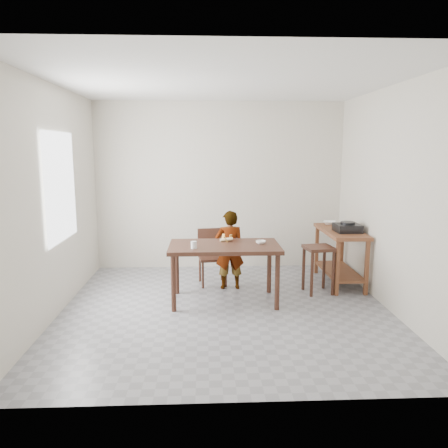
{
  "coord_description": "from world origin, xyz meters",
  "views": [
    {
      "loc": [
        -0.25,
        -5.11,
        1.95
      ],
      "look_at": [
        0.0,
        0.4,
        1.0
      ],
      "focal_mm": 35.0,
      "sensor_mm": 36.0,
      "label": 1
    }
  ],
  "objects_px": {
    "dining_table": "(224,273)",
    "prep_counter": "(340,257)",
    "stool": "(318,270)",
    "dining_chair": "(213,257)",
    "child": "(230,250)"
  },
  "relations": [
    {
      "from": "dining_table",
      "to": "prep_counter",
      "type": "relative_size",
      "value": 1.17
    },
    {
      "from": "dining_table",
      "to": "stool",
      "type": "xyz_separation_m",
      "value": [
        1.3,
        0.3,
        -0.05
      ]
    },
    {
      "from": "prep_counter",
      "to": "stool",
      "type": "relative_size",
      "value": 1.85
    },
    {
      "from": "stool",
      "to": "prep_counter",
      "type": "bearing_deg",
      "value": 43.76
    },
    {
      "from": "dining_chair",
      "to": "stool",
      "type": "distance_m",
      "value": 1.5
    },
    {
      "from": "dining_table",
      "to": "dining_chair",
      "type": "distance_m",
      "value": 0.75
    },
    {
      "from": "dining_table",
      "to": "child",
      "type": "xyz_separation_m",
      "value": [
        0.1,
        0.53,
        0.18
      ]
    },
    {
      "from": "prep_counter",
      "to": "dining_chair",
      "type": "height_order",
      "value": "same"
    },
    {
      "from": "child",
      "to": "stool",
      "type": "height_order",
      "value": "child"
    },
    {
      "from": "dining_table",
      "to": "stool",
      "type": "height_order",
      "value": "dining_table"
    },
    {
      "from": "prep_counter",
      "to": "dining_chair",
      "type": "distance_m",
      "value": 1.86
    },
    {
      "from": "stool",
      "to": "dining_table",
      "type": "bearing_deg",
      "value": -167.15
    },
    {
      "from": "dining_chair",
      "to": "stool",
      "type": "relative_size",
      "value": 1.23
    },
    {
      "from": "prep_counter",
      "to": "dining_chair",
      "type": "bearing_deg",
      "value": 178.98
    },
    {
      "from": "prep_counter",
      "to": "dining_chair",
      "type": "xyz_separation_m",
      "value": [
        -1.86,
        0.03,
        -0.0
      ]
    }
  ]
}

